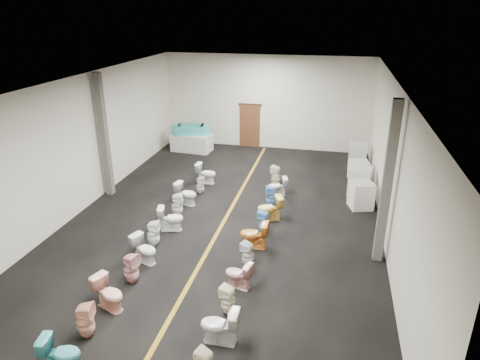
% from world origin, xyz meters
% --- Properties ---
extents(floor, '(16.00, 16.00, 0.00)m').
position_xyz_m(floor, '(0.00, 0.00, 0.00)').
color(floor, black).
rests_on(floor, ground).
extents(ceiling, '(16.00, 16.00, 0.00)m').
position_xyz_m(ceiling, '(0.00, 0.00, 4.50)').
color(ceiling, black).
rests_on(ceiling, ground).
extents(wall_back, '(10.00, 0.00, 10.00)m').
position_xyz_m(wall_back, '(0.00, 8.00, 2.25)').
color(wall_back, beige).
rests_on(wall_back, ground).
extents(wall_front, '(10.00, 0.00, 10.00)m').
position_xyz_m(wall_front, '(0.00, -8.00, 2.25)').
color(wall_front, beige).
rests_on(wall_front, ground).
extents(wall_left, '(0.00, 16.00, 16.00)m').
position_xyz_m(wall_left, '(-5.00, 0.00, 2.25)').
color(wall_left, beige).
rests_on(wall_left, ground).
extents(wall_right, '(0.00, 16.00, 16.00)m').
position_xyz_m(wall_right, '(5.00, 0.00, 2.25)').
color(wall_right, beige).
rests_on(wall_right, ground).
extents(aisle_stripe, '(0.12, 15.60, 0.01)m').
position_xyz_m(aisle_stripe, '(0.00, 0.00, 0.00)').
color(aisle_stripe, '#956715').
rests_on(aisle_stripe, floor).
extents(back_door, '(1.00, 0.10, 2.10)m').
position_xyz_m(back_door, '(-0.80, 7.94, 1.05)').
color(back_door, '#562D19').
rests_on(back_door, floor).
extents(door_frame, '(1.15, 0.08, 0.10)m').
position_xyz_m(door_frame, '(-0.80, 7.95, 2.12)').
color(door_frame, '#331C11').
rests_on(door_frame, back_door).
extents(column_left, '(0.25, 0.25, 4.50)m').
position_xyz_m(column_left, '(-4.75, 1.00, 2.25)').
color(column_left, '#59544C').
rests_on(column_left, floor).
extents(column_right, '(0.25, 0.25, 4.50)m').
position_xyz_m(column_right, '(4.75, -1.50, 2.25)').
color(column_right, '#59544C').
rests_on(column_right, floor).
extents(display_table, '(1.98, 1.13, 0.84)m').
position_xyz_m(display_table, '(-3.41, 6.61, 0.42)').
color(display_table, silver).
rests_on(display_table, floor).
extents(bathtub, '(1.84, 0.86, 0.55)m').
position_xyz_m(bathtub, '(-3.41, 6.61, 1.07)').
color(bathtub, '#3CADAE').
rests_on(bathtub, display_table).
extents(appliance_crate_a, '(0.92, 0.92, 0.94)m').
position_xyz_m(appliance_crate_a, '(4.40, 1.81, 0.47)').
color(appliance_crate_a, silver).
rests_on(appliance_crate_a, floor).
extents(appliance_crate_b, '(0.91, 0.91, 1.05)m').
position_xyz_m(appliance_crate_b, '(4.40, 2.99, 0.52)').
color(appliance_crate_b, silver).
rests_on(appliance_crate_b, floor).
extents(appliance_crate_c, '(0.84, 0.84, 0.82)m').
position_xyz_m(appliance_crate_c, '(4.40, 4.42, 0.41)').
color(appliance_crate_c, silver).
rests_on(appliance_crate_c, floor).
extents(appliance_crate_d, '(0.80, 0.80, 1.07)m').
position_xyz_m(appliance_crate_d, '(4.40, 6.04, 0.53)').
color(appliance_crate_d, silver).
rests_on(appliance_crate_d, floor).
extents(toilet_left_0, '(0.81, 0.55, 0.77)m').
position_xyz_m(toilet_left_0, '(-1.48, -6.93, 0.38)').
color(toilet_left_0, teal).
rests_on(toilet_left_0, floor).
extents(toilet_left_1, '(0.44, 0.43, 0.84)m').
position_xyz_m(toilet_left_1, '(-1.51, -6.03, 0.42)').
color(toilet_left_1, '#EBA98C').
rests_on(toilet_left_1, floor).
extents(toilet_left_2, '(0.90, 0.70, 0.81)m').
position_xyz_m(toilet_left_2, '(-1.49, -5.06, 0.40)').
color(toilet_left_2, '#FFB8A1').
rests_on(toilet_left_2, floor).
extents(toilet_left_3, '(0.48, 0.47, 0.84)m').
position_xyz_m(toilet_left_3, '(-1.43, -4.04, 0.42)').
color(toilet_left_3, '#DB9B98').
rests_on(toilet_left_3, floor).
extents(toilet_left_4, '(0.87, 0.69, 0.78)m').
position_xyz_m(toilet_left_4, '(-1.51, -3.05, 0.39)').
color(toilet_left_4, white).
rests_on(toilet_left_4, floor).
extents(toilet_left_5, '(0.40, 0.39, 0.80)m').
position_xyz_m(toilet_left_5, '(-1.62, -2.20, 0.40)').
color(toilet_left_5, white).
rests_on(toilet_left_5, floor).
extents(toilet_left_6, '(0.87, 0.63, 0.80)m').
position_xyz_m(toilet_left_6, '(-1.48, -1.17, 0.40)').
color(toilet_left_6, white).
rests_on(toilet_left_6, floor).
extents(toilet_left_7, '(0.44, 0.44, 0.83)m').
position_xyz_m(toilet_left_7, '(-1.62, -0.24, 0.41)').
color(toilet_left_7, white).
rests_on(toilet_left_7, floor).
extents(toilet_left_8, '(0.87, 0.60, 0.81)m').
position_xyz_m(toilet_left_8, '(-1.64, 0.72, 0.41)').
color(toilet_left_8, white).
rests_on(toilet_left_8, floor).
extents(toilet_left_9, '(0.37, 0.36, 0.69)m').
position_xyz_m(toilet_left_9, '(-1.43, 1.70, 0.35)').
color(toilet_left_9, silver).
rests_on(toilet_left_9, floor).
extents(toilet_left_10, '(0.82, 0.50, 0.81)m').
position_xyz_m(toilet_left_10, '(-1.53, 2.80, 0.41)').
color(toilet_left_10, white).
rests_on(toilet_left_10, floor).
extents(toilet_right_1, '(0.82, 0.47, 0.83)m').
position_xyz_m(toilet_right_1, '(1.30, -5.57, 0.42)').
color(toilet_right_1, silver).
rests_on(toilet_right_1, floor).
extents(toilet_right_2, '(0.42, 0.42, 0.74)m').
position_xyz_m(toilet_right_2, '(1.25, -4.66, 0.37)').
color(toilet_right_2, '#F3ECC7').
rests_on(toilet_right_2, floor).
extents(toilet_right_3, '(0.78, 0.56, 0.72)m').
position_xyz_m(toilet_right_3, '(1.25, -3.62, 0.36)').
color(toilet_right_3, '#E09F99').
rests_on(toilet_right_3, floor).
extents(toilet_right_4, '(0.43, 0.43, 0.73)m').
position_xyz_m(toilet_right_4, '(1.29, -2.66, 0.37)').
color(toilet_right_4, silver).
rests_on(toilet_right_4, floor).
extents(toilet_right_5, '(0.82, 0.48, 0.83)m').
position_xyz_m(toilet_right_5, '(1.27, -1.66, 0.42)').
color(toilet_right_5, orange).
rests_on(toilet_right_5, floor).
extents(toilet_right_6, '(0.44, 0.43, 0.74)m').
position_xyz_m(toilet_right_6, '(1.40, -0.72, 0.37)').
color(toilet_right_6, '#6BABE2').
rests_on(toilet_right_6, floor).
extents(toilet_right_7, '(0.94, 0.77, 0.84)m').
position_xyz_m(toilet_right_7, '(1.44, 0.16, 0.42)').
color(toilet_right_7, '#F4C757').
rests_on(toilet_right_7, floor).
extents(toilet_right_8, '(0.44, 0.43, 0.77)m').
position_xyz_m(toilet_right_8, '(1.33, 1.20, 0.39)').
color(toilet_right_8, '#6CA6E5').
rests_on(toilet_right_8, floor).
extents(toilet_right_9, '(0.79, 0.58, 0.72)m').
position_xyz_m(toilet_right_9, '(1.42, 2.21, 0.36)').
color(toilet_right_9, white).
rests_on(toilet_right_9, floor).
extents(toilet_right_10, '(0.46, 0.46, 0.80)m').
position_xyz_m(toilet_right_10, '(1.22, 3.18, 0.40)').
color(toilet_right_10, '#F4EDCA').
rests_on(toilet_right_10, floor).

